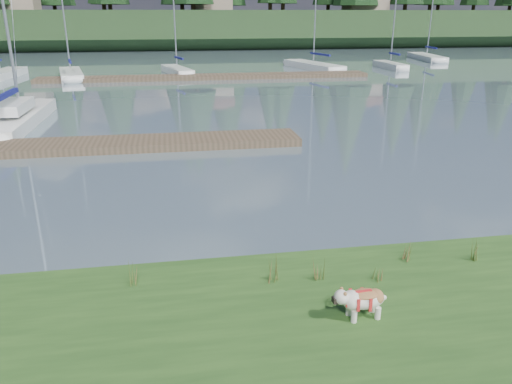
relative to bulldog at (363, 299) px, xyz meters
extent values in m
plane|color=slate|center=(-1.84, 33.94, -0.68)|extent=(200.00, 200.00, 0.00)
cube|color=black|center=(-1.84, 76.94, 1.82)|extent=(200.00, 20.00, 5.00)
cylinder|color=silver|center=(-0.17, -0.11, -0.23)|extent=(0.10, 0.10, 0.20)
cylinder|color=silver|center=(-0.18, 0.09, -0.23)|extent=(0.10, 0.10, 0.20)
cylinder|color=silver|center=(0.23, -0.09, -0.23)|extent=(0.10, 0.10, 0.20)
cylinder|color=silver|center=(0.22, 0.11, -0.23)|extent=(0.10, 0.10, 0.20)
ellipsoid|color=silver|center=(0.04, 0.00, -0.02)|extent=(0.69, 0.37, 0.31)
ellipsoid|color=#996639|center=(0.04, 0.00, 0.08)|extent=(0.48, 0.34, 0.11)
ellipsoid|color=silver|center=(-0.37, -0.02, 0.08)|extent=(0.25, 0.26, 0.23)
cube|color=black|center=(-0.47, -0.03, 0.04)|extent=(0.08, 0.12, 0.09)
cube|color=white|center=(-9.91, 18.00, -0.46)|extent=(1.88, 8.23, 0.70)
ellipsoid|color=white|center=(-9.91, 22.11, -0.46)|extent=(1.80, 2.25, 0.70)
cube|color=navy|center=(-9.91, 16.78, 0.87)|extent=(0.20, 3.74, 0.20)
cube|color=white|center=(-9.91, 17.53, 0.27)|extent=(1.31, 2.99, 0.45)
cube|color=#4C3D2C|center=(-5.84, 12.94, -0.53)|extent=(16.00, 2.00, 0.30)
cube|color=#4C3D2C|center=(0.16, 33.94, -0.53)|extent=(26.00, 2.20, 0.30)
cube|color=white|center=(-16.05, 36.95, -0.46)|extent=(2.36, 7.44, 0.70)
ellipsoid|color=white|center=(-15.69, 40.59, -0.46)|extent=(1.78, 2.14, 0.70)
cube|color=white|center=(-10.58, 36.31, -0.46)|extent=(3.02, 7.29, 0.70)
ellipsoid|color=white|center=(-11.30, 39.79, -0.46)|extent=(1.91, 2.21, 0.70)
cube|color=navy|center=(-10.38, 35.36, 0.72)|extent=(0.77, 2.81, 0.20)
cube|color=white|center=(-2.12, 37.61, -0.46)|extent=(2.76, 6.13, 0.70)
ellipsoid|color=white|center=(-2.84, 40.51, -0.46)|extent=(1.66, 1.90, 0.70)
cylinder|color=silver|center=(-2.12, 37.61, 4.82)|extent=(0.12, 0.12, 9.41)
cube|color=navy|center=(-1.92, 36.82, 0.72)|extent=(0.77, 2.36, 0.20)
cube|color=white|center=(10.51, 39.72, -0.46)|extent=(3.91, 8.54, 0.70)
ellipsoid|color=white|center=(9.47, 43.76, -0.46)|extent=(2.33, 2.66, 0.70)
cube|color=navy|center=(10.80, 38.62, 0.72)|extent=(1.02, 3.26, 0.20)
cube|color=white|center=(17.71, 38.76, -0.46)|extent=(1.32, 5.56, 0.70)
ellipsoid|color=white|center=(17.74, 41.53, -0.46)|extent=(1.23, 1.53, 0.70)
cylinder|color=silver|center=(17.71, 38.76, 4.39)|extent=(0.12, 0.12, 8.55)
cube|color=navy|center=(17.70, 38.00, 0.72)|extent=(0.22, 2.21, 0.20)
cube|color=white|center=(25.52, 46.68, -0.46)|extent=(2.97, 8.26, 0.70)
ellipsoid|color=white|center=(26.09, 50.68, -0.46)|extent=(2.06, 2.43, 0.70)
cube|color=navy|center=(25.36, 45.59, 0.72)|extent=(0.66, 3.21, 0.20)
cone|color=#475B23|center=(-1.26, 1.34, -0.03)|extent=(0.03, 0.03, 0.61)
cone|color=brown|center=(-1.15, 1.27, -0.09)|extent=(0.03, 0.03, 0.49)
cone|color=#475B23|center=(-1.20, 1.37, 0.01)|extent=(0.03, 0.03, 0.67)
cone|color=brown|center=(-1.12, 1.31, -0.12)|extent=(0.03, 0.03, 0.43)
cone|color=#475B23|center=(-1.24, 1.26, -0.06)|extent=(0.03, 0.03, 0.55)
cone|color=#475B23|center=(-0.40, 1.31, -0.11)|extent=(0.03, 0.03, 0.43)
cone|color=brown|center=(-0.29, 1.24, -0.16)|extent=(0.03, 0.03, 0.35)
cone|color=#475B23|center=(-0.34, 1.34, -0.09)|extent=(0.03, 0.03, 0.48)
cone|color=brown|center=(-0.26, 1.28, -0.18)|extent=(0.03, 0.03, 0.30)
cone|color=#475B23|center=(-0.38, 1.23, -0.14)|extent=(0.03, 0.03, 0.39)
cone|color=#475B23|center=(1.58, 1.71, -0.08)|extent=(0.03, 0.03, 0.50)
cone|color=brown|center=(1.69, 1.64, -0.13)|extent=(0.03, 0.03, 0.40)
cone|color=#475B23|center=(1.64, 1.74, -0.06)|extent=(0.03, 0.03, 0.55)
cone|color=brown|center=(1.72, 1.68, -0.16)|extent=(0.03, 0.03, 0.35)
cone|color=#475B23|center=(1.60, 1.63, -0.11)|extent=(0.03, 0.03, 0.45)
cone|color=#475B23|center=(-3.68, 1.69, -0.10)|extent=(0.03, 0.03, 0.47)
cone|color=brown|center=(-3.57, 1.62, -0.15)|extent=(0.03, 0.03, 0.37)
cone|color=#475B23|center=(-3.62, 1.72, -0.08)|extent=(0.03, 0.03, 0.51)
cone|color=brown|center=(-3.54, 1.66, -0.17)|extent=(0.03, 0.03, 0.33)
cone|color=#475B23|center=(-3.66, 1.61, -0.12)|extent=(0.03, 0.03, 0.42)
cone|color=#475B23|center=(0.63, 1.08, -0.17)|extent=(0.03, 0.03, 0.33)
cone|color=brown|center=(0.74, 1.01, -0.20)|extent=(0.03, 0.03, 0.27)
cone|color=#475B23|center=(0.69, 1.11, -0.15)|extent=(0.03, 0.03, 0.36)
cone|color=brown|center=(0.77, 1.05, -0.22)|extent=(0.03, 0.03, 0.23)
cone|color=#475B23|center=(0.65, 1.00, -0.18)|extent=(0.03, 0.03, 0.30)
cone|color=#475B23|center=(2.82, 1.46, -0.09)|extent=(0.03, 0.03, 0.49)
cone|color=brown|center=(2.93, 1.39, -0.14)|extent=(0.03, 0.03, 0.39)
cone|color=#475B23|center=(2.88, 1.49, -0.06)|extent=(0.03, 0.03, 0.54)
cone|color=brown|center=(2.96, 1.43, -0.16)|extent=(0.03, 0.03, 0.34)
cone|color=#475B23|center=(2.84, 1.38, -0.11)|extent=(0.03, 0.03, 0.44)
cube|color=#33281C|center=(-1.84, 2.34, -0.61)|extent=(60.00, 0.50, 0.14)
cylinder|color=#382619|center=(-11.84, 75.94, 5.22)|extent=(0.60, 0.60, 1.80)
cylinder|color=#382619|center=(1.16, 69.94, 5.22)|extent=(0.60, 0.60, 1.80)
cylinder|color=#382619|center=(13.16, 73.94, 5.22)|extent=(0.60, 0.60, 1.80)
cylinder|color=#382619|center=(26.16, 71.94, 5.22)|extent=(0.60, 0.60, 1.80)
cylinder|color=#382619|center=(40.16, 74.94, 5.22)|extent=(0.60, 0.60, 1.80)
cube|color=gray|center=(-23.84, 73.94, 5.72)|extent=(6.00, 5.00, 2.80)
cube|color=gray|center=(4.16, 74.94, 5.72)|extent=(6.00, 5.00, 2.80)
cube|color=gray|center=(28.16, 72.94, 5.72)|extent=(6.00, 5.00, 2.80)
camera|label=1|loc=(-2.82, -6.45, 4.25)|focal=35.00mm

